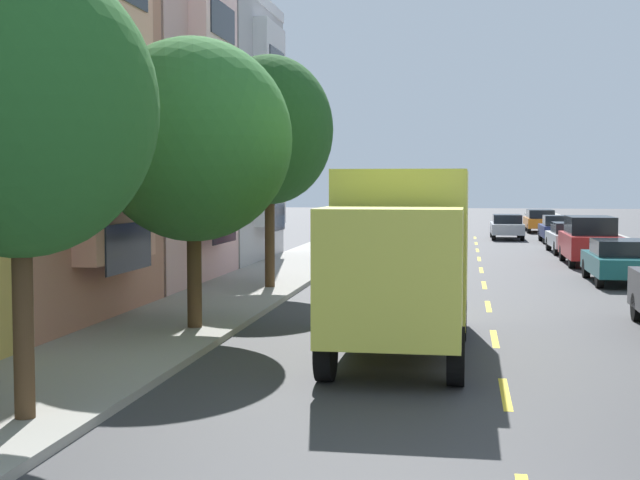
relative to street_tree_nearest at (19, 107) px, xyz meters
The scene contains 17 objects.
ground_plane 27.11m from the street_tree_nearest, 76.17° to the left, with size 160.00×160.00×0.00m, color #38383A.
sidewalk_left 24.37m from the street_tree_nearest, 91.67° to the left, with size 3.20×120.00×0.14m, color #99968E.
lane_centerline_dashes 21.89m from the street_tree_nearest, 72.66° to the left, with size 0.14×47.20×0.01m.
townhouse_third_rose 18.92m from the street_tree_nearest, 118.73° to the left, with size 14.37×8.02×11.06m.
townhouse_fourth_dove_grey 25.99m from the street_tree_nearest, 107.45° to the left, with size 11.79×8.02×10.77m.
street_tree_nearest is the anchor object (origin of this frame).
street_tree_second 7.66m from the street_tree_nearest, 90.00° to the left, with size 4.25×4.25×6.22m.
street_tree_third 15.33m from the street_tree_nearest, 90.00° to the left, with size 3.81×3.81×6.91m.
delivery_box_truck 8.26m from the street_tree_nearest, 54.59° to the left, with size 2.46×7.37×3.51m.
parked_wagon_orange 51.07m from the street_tree_nearest, 77.91° to the left, with size 1.85×4.71×1.50m.
parked_sedan_white 33.78m from the street_tree_nearest, 71.59° to the left, with size 1.89×4.54×1.43m.
parked_sedan_teal 22.28m from the street_tree_nearest, 60.91° to the left, with size 1.81×4.50×1.43m.
parked_pickup_sky 49.92m from the street_tree_nearest, 87.72° to the left, with size 2.05×5.32×1.73m.
parked_sedan_burgundy 30.76m from the street_tree_nearest, 85.89° to the left, with size 1.86×4.52×1.43m.
parked_hatchback_navy 40.86m from the street_tree_nearest, 74.66° to the left, with size 1.76×4.01×1.50m.
parked_suv_red 28.22m from the street_tree_nearest, 67.60° to the left, with size 1.95×4.80×1.93m.
moving_silver_sedan 43.03m from the street_tree_nearest, 78.98° to the left, with size 1.80×4.50×1.43m.
Camera 1 is at (-0.66, -7.05, 3.26)m, focal length 50.66 mm.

